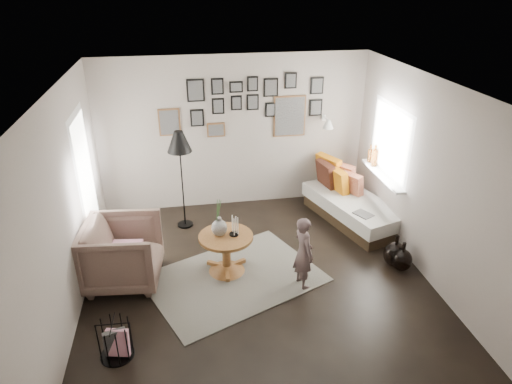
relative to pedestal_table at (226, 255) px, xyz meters
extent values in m
plane|color=black|center=(0.39, -0.32, -0.27)|extent=(4.80, 4.80, 0.00)
plane|color=#9F948B|center=(0.39, 2.08, 1.03)|extent=(4.50, 0.00, 4.50)
plane|color=#9F948B|center=(0.39, -2.72, 1.03)|extent=(4.50, 0.00, 4.50)
plane|color=#9F948B|center=(-1.86, -0.32, 1.03)|extent=(0.00, 4.80, 4.80)
plane|color=#9F948B|center=(2.64, -0.32, 1.03)|extent=(0.00, 4.80, 4.80)
plane|color=white|center=(0.39, -0.32, 2.33)|extent=(4.80, 4.80, 0.00)
plane|color=white|center=(-1.84, 0.88, 0.78)|extent=(0.00, 2.14, 2.14)
plane|color=white|center=(-1.84, 0.88, 0.78)|extent=(0.00, 1.88, 1.88)
plane|color=white|center=(-1.84, 0.88, 0.78)|extent=(0.00, 1.93, 1.93)
plane|color=white|center=(2.63, 0.88, 1.18)|extent=(0.00, 1.30, 1.30)
plane|color=white|center=(2.63, 0.88, 1.18)|extent=(0.00, 1.14, 1.14)
cube|color=white|center=(2.57, 0.88, 0.61)|extent=(0.15, 1.32, 0.04)
cylinder|color=#8C4C14|center=(2.57, 1.23, 0.77)|extent=(0.10, 0.10, 0.28)
cylinder|color=#8C4C14|center=(2.57, 1.40, 0.74)|extent=(0.08, 0.08, 0.22)
cube|color=brown|center=(-0.66, 2.06, 1.28)|extent=(0.35, 0.03, 0.45)
cube|color=black|center=(-0.66, 2.04, 1.28)|extent=(0.30, 0.01, 0.40)
cube|color=black|center=(-0.21, 2.06, 1.78)|extent=(0.28, 0.03, 0.36)
cube|color=black|center=(-0.21, 2.04, 1.78)|extent=(0.23, 0.01, 0.31)
cube|color=black|center=(-0.21, 2.06, 1.33)|extent=(0.22, 0.03, 0.28)
cube|color=black|center=(-0.21, 2.04, 1.33)|extent=(0.17, 0.01, 0.23)
cube|color=black|center=(0.14, 2.06, 1.83)|extent=(0.20, 0.03, 0.26)
cube|color=black|center=(0.14, 2.04, 1.83)|extent=(0.15, 0.01, 0.21)
cube|color=black|center=(0.14, 2.06, 1.51)|extent=(0.20, 0.03, 0.26)
cube|color=black|center=(0.14, 2.04, 1.51)|extent=(0.15, 0.01, 0.21)
cube|color=black|center=(0.44, 2.06, 1.81)|extent=(0.22, 0.03, 0.18)
cube|color=black|center=(0.44, 2.04, 1.81)|extent=(0.17, 0.01, 0.13)
cube|color=black|center=(0.44, 2.06, 1.55)|extent=(0.18, 0.03, 0.24)
cube|color=black|center=(0.44, 2.04, 1.55)|extent=(0.13, 0.01, 0.19)
cube|color=black|center=(0.71, 2.06, 1.85)|extent=(0.18, 0.03, 0.24)
cube|color=black|center=(0.71, 2.04, 1.85)|extent=(0.13, 0.01, 0.19)
cube|color=black|center=(0.71, 2.06, 1.55)|extent=(0.20, 0.03, 0.26)
cube|color=black|center=(0.71, 2.04, 1.55)|extent=(0.15, 0.01, 0.21)
cube|color=black|center=(1.01, 2.06, 1.78)|extent=(0.24, 0.03, 0.30)
cube|color=black|center=(1.01, 2.04, 1.78)|extent=(0.19, 0.01, 0.25)
cube|color=black|center=(1.01, 2.06, 1.41)|extent=(0.18, 0.03, 0.24)
cube|color=black|center=(1.01, 2.04, 1.41)|extent=(0.13, 0.01, 0.19)
cube|color=brown|center=(1.34, 2.06, 1.28)|extent=(0.55, 0.03, 0.70)
cube|color=black|center=(1.34, 2.04, 1.28)|extent=(0.50, 0.01, 0.65)
cube|color=black|center=(1.34, 2.06, 1.88)|extent=(0.20, 0.03, 0.26)
cube|color=black|center=(1.34, 2.04, 1.88)|extent=(0.15, 0.01, 0.21)
cube|color=black|center=(1.79, 2.06, 1.78)|extent=(0.22, 0.03, 0.28)
cube|color=black|center=(1.79, 2.04, 1.78)|extent=(0.17, 0.01, 0.23)
cube|color=black|center=(1.79, 2.06, 1.41)|extent=(0.22, 0.03, 0.28)
cube|color=black|center=(1.79, 2.04, 1.41)|extent=(0.17, 0.01, 0.23)
cube|color=brown|center=(0.09, 2.06, 1.11)|extent=(0.30, 0.03, 0.24)
cube|color=black|center=(0.09, 2.04, 1.11)|extent=(0.25, 0.01, 0.19)
cube|color=white|center=(1.94, 2.05, 1.23)|extent=(0.06, 0.04, 0.10)
cylinder|color=white|center=(1.94, 1.93, 1.25)|extent=(0.02, 0.24, 0.02)
cone|color=white|center=(1.94, 1.80, 1.19)|extent=(0.18, 0.18, 0.14)
cube|color=#B2AE9C|center=(0.08, -0.19, -0.26)|extent=(2.64, 2.30, 0.01)
cone|color=brown|center=(0.00, 0.00, -0.21)|extent=(0.54, 0.54, 0.10)
cylinder|color=brown|center=(0.00, 0.00, 0.03)|extent=(0.11, 0.11, 0.42)
cylinder|color=brown|center=(0.00, 0.00, 0.29)|extent=(0.73, 0.73, 0.04)
ellipsoid|color=black|center=(-0.08, 0.02, 0.42)|extent=(0.21, 0.21, 0.23)
cylinder|color=black|center=(-0.08, 0.02, 0.56)|extent=(0.06, 0.06, 0.04)
cylinder|color=black|center=(0.11, 0.00, 0.32)|extent=(0.13, 0.13, 0.02)
cube|color=black|center=(2.21, 1.06, -0.16)|extent=(1.24, 1.91, 0.20)
cube|color=beige|center=(2.21, 1.06, 0.04)|extent=(1.31, 1.98, 0.22)
cube|color=#C1650B|center=(2.22, 1.79, 0.38)|extent=(0.42, 0.56, 0.52)
cube|color=#361911|center=(2.09, 1.70, 0.35)|extent=(0.29, 0.50, 0.46)
cube|color=maroon|center=(2.34, 1.55, 0.35)|extent=(0.42, 0.48, 0.44)
cube|color=#C1650B|center=(2.15, 1.42, 0.34)|extent=(0.29, 0.46, 0.42)
cube|color=maroon|center=(2.30, 1.25, 0.32)|extent=(0.36, 0.43, 0.39)
cube|color=black|center=(2.16, 0.51, 0.16)|extent=(0.31, 0.34, 0.01)
imported|color=brown|center=(-1.35, 0.02, 0.17)|extent=(1.05, 1.02, 0.87)
cube|color=white|center=(-1.32, 0.07, 0.21)|extent=(0.45, 0.46, 0.18)
cylinder|color=black|center=(-0.53, 1.39, -0.25)|extent=(0.25, 0.25, 0.03)
cylinder|color=black|center=(-0.53, 1.39, 0.45)|extent=(0.02, 0.02, 1.43)
cone|color=black|center=(-0.53, 1.39, 1.18)|extent=(0.38, 0.38, 0.32)
cube|color=black|center=(-1.34, -1.33, -0.07)|extent=(0.26, 0.17, 0.33)
cube|color=white|center=(-1.31, -1.35, -0.07)|extent=(0.25, 0.14, 0.33)
ellipsoid|color=black|center=(2.34, -0.25, -0.08)|extent=(0.32, 0.32, 0.37)
cylinder|color=black|center=(2.34, -0.25, 0.16)|extent=(0.05, 0.05, 0.11)
ellipsoid|color=black|center=(2.39, -0.37, -0.10)|extent=(0.28, 0.28, 0.32)
cylinder|color=black|center=(2.39, -0.37, 0.11)|extent=(0.05, 0.05, 0.11)
imported|color=brown|center=(0.95, -0.47, 0.24)|extent=(0.32, 0.41, 1.01)
camera|label=1|loc=(-0.49, -5.21, 3.48)|focal=32.00mm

